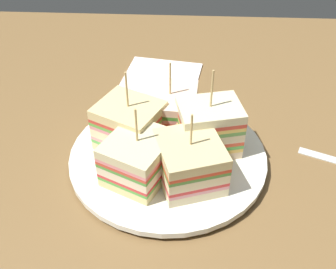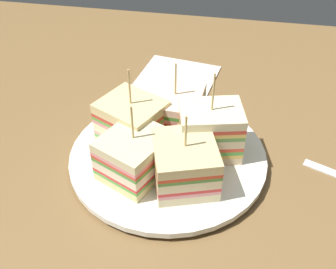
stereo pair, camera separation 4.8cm
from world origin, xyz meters
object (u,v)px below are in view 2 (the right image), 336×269
at_px(plate, 168,157).
at_px(sandwich_wedge_0, 185,164).
at_px(sandwich_wedge_4, 135,155).
at_px(napkin, 174,81).
at_px(chip_pile, 160,153).
at_px(sandwich_wedge_3, 132,123).
at_px(sandwich_wedge_2, 176,112).
at_px(sandwich_wedge_1, 210,131).

bearing_deg(plate, sandwich_wedge_0, 122.10).
bearing_deg(sandwich_wedge_0, sandwich_wedge_4, 68.65).
bearing_deg(sandwich_wedge_0, napkin, -5.67).
relative_size(plate, chip_pile, 4.01).
bearing_deg(chip_pile, sandwich_wedge_3, -30.33).
distance_m(sandwich_wedge_4, napkin, 0.22).
height_order(plate, napkin, plate).
bearing_deg(sandwich_wedge_2, sandwich_wedge_3, -50.26).
distance_m(plate, sandwich_wedge_3, 0.06).
height_order(sandwich_wedge_0, sandwich_wedge_2, sandwich_wedge_2).
distance_m(sandwich_wedge_2, chip_pile, 0.06).
relative_size(sandwich_wedge_2, napkin, 0.71).
distance_m(sandwich_wedge_0, sandwich_wedge_1, 0.06).
distance_m(sandwich_wedge_0, sandwich_wedge_4, 0.06).
relative_size(sandwich_wedge_2, sandwich_wedge_4, 1.03).
xyz_separation_m(sandwich_wedge_0, sandwich_wedge_3, (0.07, -0.06, 0.00)).
bearing_deg(sandwich_wedge_3, chip_pile, -4.20).
height_order(plate, sandwich_wedge_3, sandwich_wedge_3).
bearing_deg(sandwich_wedge_1, chip_pile, 7.24).
bearing_deg(sandwich_wedge_3, plate, 8.63).
distance_m(sandwich_wedge_1, sandwich_wedge_2, 0.06).
bearing_deg(sandwich_wedge_1, sandwich_wedge_3, -14.73).
relative_size(plate, sandwich_wedge_3, 2.31).
distance_m(plate, sandwich_wedge_1, 0.06).
height_order(sandwich_wedge_3, napkin, sandwich_wedge_3).
xyz_separation_m(sandwich_wedge_3, napkin, (-0.02, -0.17, -0.04)).
distance_m(plate, napkin, 0.18).
xyz_separation_m(plate, sandwich_wedge_1, (-0.05, -0.01, 0.04)).
xyz_separation_m(sandwich_wedge_3, sandwich_wedge_4, (-0.02, 0.05, -0.00)).
height_order(sandwich_wedge_0, sandwich_wedge_4, sandwich_wedge_4).
xyz_separation_m(plate, chip_pile, (0.01, 0.01, 0.01)).
xyz_separation_m(sandwich_wedge_2, napkin, (0.02, -0.13, -0.04)).
height_order(sandwich_wedge_1, sandwich_wedge_4, sandwich_wedge_1).
xyz_separation_m(plate, sandwich_wedge_0, (-0.03, 0.04, 0.03)).
distance_m(sandwich_wedge_0, chip_pile, 0.05).
xyz_separation_m(plate, sandwich_wedge_2, (-0.00, -0.05, 0.03)).
height_order(chip_pile, napkin, chip_pile).
bearing_deg(plate, napkin, -82.67).
bearing_deg(sandwich_wedge_1, sandwich_wedge_0, 54.96).
distance_m(sandwich_wedge_1, sandwich_wedge_4, 0.09).
height_order(sandwich_wedge_1, napkin, sandwich_wedge_1).
relative_size(sandwich_wedge_2, sandwich_wedge_3, 0.94).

